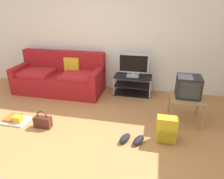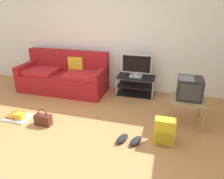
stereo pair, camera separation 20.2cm
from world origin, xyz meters
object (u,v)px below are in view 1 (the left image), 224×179
object	(u,v)px
tv_stand	(133,85)
backpack	(166,130)
flat_tv	(133,66)
crt_tv	(188,87)
side_table	(186,100)
handbag	(43,122)
floor_tray	(15,119)
couch	(60,78)
sneakers_pair	(132,139)

from	to	relation	value
tv_stand	backpack	xyz separation A→B (m)	(0.73, -1.69, -0.02)
flat_tv	crt_tv	xyz separation A→B (m)	(1.07, -0.95, -0.04)
flat_tv	side_table	xyz separation A→B (m)	(1.07, -0.97, -0.29)
backpack	handbag	size ratio (longest dim) A/B	1.30
flat_tv	floor_tray	world-z (taller)	flat_tv
crt_tv	couch	bearing A→B (deg)	164.55
crt_tv	flat_tv	bearing A→B (deg)	138.27
tv_stand	backpack	world-z (taller)	tv_stand
backpack	sneakers_pair	size ratio (longest dim) A/B	0.96
tv_stand	sneakers_pair	distance (m)	1.85
backpack	sneakers_pair	bearing A→B (deg)	-172.47
side_table	crt_tv	xyz separation A→B (m)	(0.00, 0.02, 0.25)
couch	backpack	bearing A→B (deg)	-31.20
handbag	sneakers_pair	xyz separation A→B (m)	(1.55, -0.08, -0.06)
crt_tv	tv_stand	bearing A→B (deg)	137.61
tv_stand	floor_tray	distance (m)	2.56
side_table	backpack	xyz separation A→B (m)	(-0.34, -0.70, -0.20)
tv_stand	flat_tv	size ratio (longest dim) A/B	1.25
couch	backpack	xyz separation A→B (m)	(2.45, -1.48, -0.14)
crt_tv	handbag	bearing A→B (deg)	-162.10
floor_tray	flat_tv	bearing A→B (deg)	41.12
sneakers_pair	flat_tv	bearing A→B (deg)	96.91
flat_tv	crt_tv	size ratio (longest dim) A/B	1.69
side_table	floor_tray	bearing A→B (deg)	-166.74
couch	side_table	distance (m)	2.90
couch	backpack	world-z (taller)	couch
backpack	sneakers_pair	world-z (taller)	backpack
crt_tv	backpack	xyz separation A→B (m)	(-0.34, -0.71, -0.46)
flat_tv	tv_stand	bearing A→B (deg)	90.00
flat_tv	floor_tray	xyz separation A→B (m)	(-1.92, -1.67, -0.65)
side_table	crt_tv	size ratio (longest dim) A/B	1.43
flat_tv	handbag	xyz separation A→B (m)	(-1.33, -1.73, -0.59)
couch	crt_tv	distance (m)	2.91
couch	crt_tv	xyz separation A→B (m)	(2.79, -0.77, 0.32)
couch	sneakers_pair	bearing A→B (deg)	-39.95
couch	handbag	size ratio (longest dim) A/B	6.52
tv_stand	crt_tv	distance (m)	1.51
flat_tv	floor_tray	size ratio (longest dim) A/B	1.55
crt_tv	backpack	distance (m)	0.91
couch	sneakers_pair	distance (m)	2.54
crt_tv	floor_tray	distance (m)	3.13
crt_tv	floor_tray	world-z (taller)	crt_tv
tv_stand	handbag	world-z (taller)	tv_stand
sneakers_pair	floor_tray	xyz separation A→B (m)	(-2.13, 0.13, -0.00)
flat_tv	floor_tray	bearing A→B (deg)	-138.88
handbag	side_table	bearing A→B (deg)	17.55
sneakers_pair	floor_tray	size ratio (longest dim) A/B	0.98
couch	side_table	world-z (taller)	couch
backpack	handbag	world-z (taller)	backpack
backpack	couch	bearing A→B (deg)	141.00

